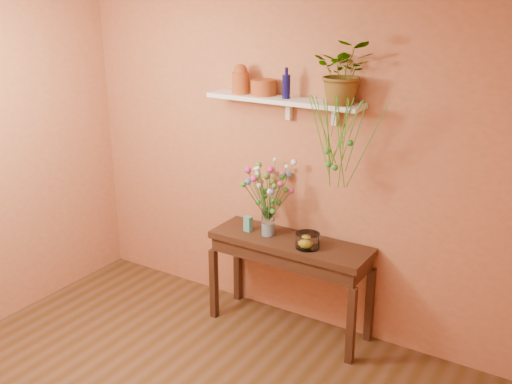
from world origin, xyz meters
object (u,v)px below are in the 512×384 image
(blue_bottle, at_px, (286,86))
(glass_bowl, at_px, (308,241))
(spider_plant, at_px, (344,72))
(glass_vase, at_px, (268,224))
(bouquet, at_px, (269,183))
(sideboard, at_px, (290,253))
(terracotta_jug, at_px, (241,80))

(blue_bottle, height_order, glass_bowl, blue_bottle)
(spider_plant, xyz_separation_m, glass_vase, (-0.56, -0.12, -1.26))
(blue_bottle, distance_m, glass_vase, 1.13)
(spider_plant, distance_m, bouquet, 1.08)
(glass_bowl, bearing_deg, sideboard, 162.74)
(sideboard, bearing_deg, terracotta_jug, 169.73)
(blue_bottle, height_order, bouquet, blue_bottle)
(terracotta_jug, bearing_deg, glass_vase, -17.67)
(spider_plant, distance_m, glass_vase, 1.38)
(bouquet, bearing_deg, sideboard, -1.99)
(blue_bottle, xyz_separation_m, glass_vase, (-0.09, -0.10, -1.12))
(terracotta_jug, relative_size, glass_vase, 1.03)
(terracotta_jug, distance_m, spider_plant, 0.90)
(glass_bowl, bearing_deg, glass_vase, 172.69)
(blue_bottle, distance_m, spider_plant, 0.49)
(terracotta_jug, height_order, spider_plant, spider_plant)
(terracotta_jug, distance_m, bouquet, 0.86)
(bouquet, bearing_deg, spider_plant, 10.24)
(blue_bottle, xyz_separation_m, bouquet, (-0.10, -0.09, -0.78))
(blue_bottle, relative_size, glass_vase, 1.03)
(terracotta_jug, height_order, glass_vase, terracotta_jug)
(glass_vase, xyz_separation_m, bouquet, (-0.01, 0.02, 0.35))
(blue_bottle, bearing_deg, glass_vase, -131.61)
(bouquet, distance_m, glass_bowl, 0.56)
(sideboard, distance_m, spider_plant, 1.52)
(sideboard, bearing_deg, glass_bowl, -17.26)
(terracotta_jug, distance_m, glass_vase, 1.19)
(sideboard, height_order, bouquet, bouquet)
(blue_bottle, bearing_deg, terracotta_jug, 179.87)
(spider_plant, relative_size, bouquet, 0.88)
(sideboard, relative_size, terracotta_jug, 5.68)
(glass_bowl, bearing_deg, terracotta_jug, 167.87)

